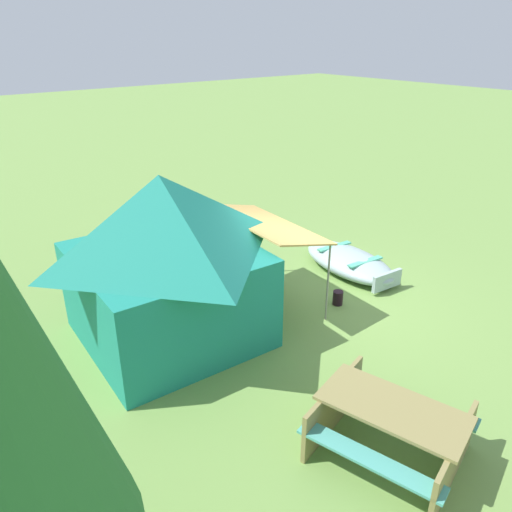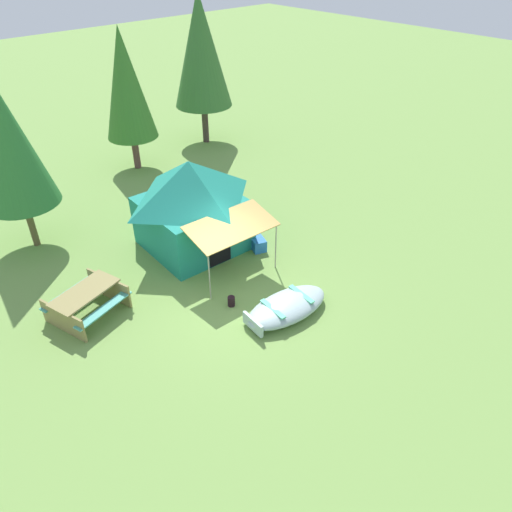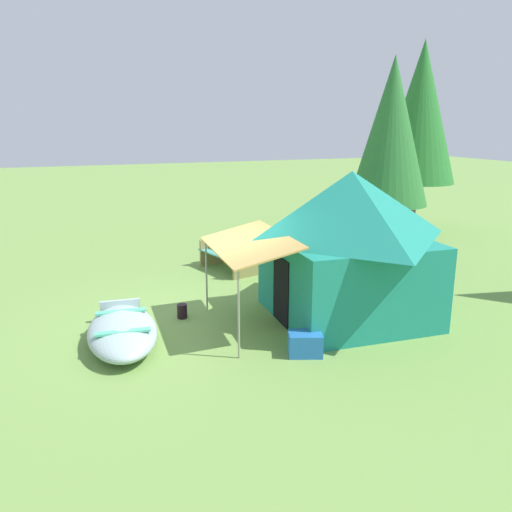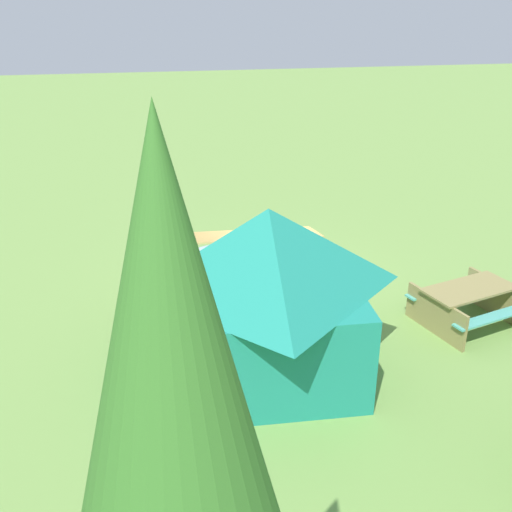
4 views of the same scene
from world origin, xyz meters
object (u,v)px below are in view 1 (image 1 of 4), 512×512
Objects in this scene: picnic_table at (391,424)px; cooler_box at (205,274)px; canvas_cabin_tent at (166,257)px; fuel_can at (338,298)px; beached_rowboat at (349,262)px.

cooler_box is (5.35, -0.77, -0.28)m from picnic_table.
canvas_cabin_tent is 3.50m from fuel_can.
picnic_table is at bearing 142.53° from fuel_can.
fuel_can is at bearing 123.91° from beached_rowboat.
cooler_box is at bearing -8.23° from picnic_table.
beached_rowboat reaches higher than cooler_box.
canvas_cabin_tent is at bearing 130.08° from cooler_box.
picnic_table is 5.41m from cooler_box.
picnic_table reaches higher than fuel_can.
beached_rowboat is 5.20m from picnic_table.
fuel_can is at bearing -109.44° from canvas_cabin_tent.
beached_rowboat is 9.04× the size of fuel_can.
cooler_box is at bearing -49.92° from canvas_cabin_tent.
cooler_box is 1.96× the size of fuel_can.
fuel_can is at bearing -147.66° from cooler_box.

